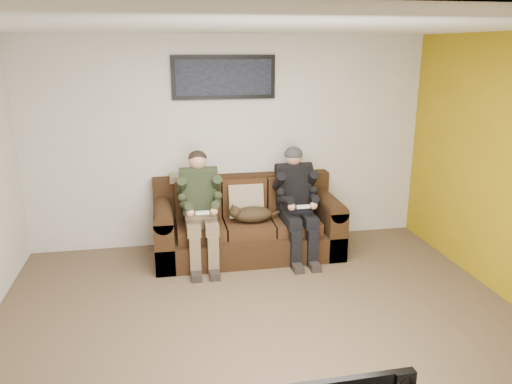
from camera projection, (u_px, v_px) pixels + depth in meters
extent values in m
plane|color=brown|center=(266.00, 331.00, 4.48)|extent=(5.00, 5.00, 0.00)
plane|color=silver|center=(268.00, 26.00, 3.75)|extent=(5.00, 5.00, 0.00)
plane|color=beige|center=(230.00, 143.00, 6.23)|extent=(5.00, 0.00, 5.00)
plane|color=beige|center=(384.00, 348.00, 1.99)|extent=(5.00, 0.00, 5.00)
cube|color=black|center=(248.00, 242.00, 6.11)|extent=(2.22, 0.96, 0.30)
cube|color=black|center=(242.00, 198.00, 6.34)|extent=(2.22, 0.20, 0.61)
cube|color=black|center=(164.00, 236.00, 5.89)|extent=(0.22, 0.96, 0.61)
cube|color=black|center=(326.00, 225.00, 6.24)|extent=(0.22, 0.96, 0.61)
cylinder|color=black|center=(163.00, 212.00, 5.80)|extent=(0.22, 0.96, 0.22)
cylinder|color=black|center=(327.00, 202.00, 6.16)|extent=(0.22, 0.96, 0.22)
cube|color=#3E2513|center=(201.00, 230.00, 5.89)|extent=(0.55, 0.61, 0.14)
cube|color=#3E2513|center=(198.00, 199.00, 6.08)|extent=(0.55, 0.14, 0.44)
cube|color=#3E2513|center=(248.00, 226.00, 6.00)|extent=(0.55, 0.61, 0.14)
cube|color=#3E2513|center=(244.00, 196.00, 6.19)|extent=(0.55, 0.14, 0.44)
cube|color=#3E2513|center=(294.00, 223.00, 6.10)|extent=(0.55, 0.61, 0.14)
cube|color=#3E2513|center=(289.00, 194.00, 6.29)|extent=(0.55, 0.14, 0.44)
cube|color=tan|center=(246.00, 201.00, 6.08)|extent=(0.42, 0.20, 0.42)
cube|color=tan|center=(188.00, 178.00, 6.11)|extent=(0.45, 0.22, 0.08)
cube|color=brown|center=(200.00, 219.00, 5.83)|extent=(0.36, 0.30, 0.14)
cube|color=#252E1C|center=(199.00, 192.00, 5.84)|extent=(0.40, 0.30, 0.53)
cylinder|color=#252E1C|center=(198.00, 174.00, 5.80)|extent=(0.44, 0.18, 0.18)
sphere|color=tan|center=(198.00, 161.00, 5.77)|extent=(0.21, 0.21, 0.21)
cube|color=brown|center=(193.00, 226.00, 5.62)|extent=(0.15, 0.42, 0.13)
cube|color=brown|center=(211.00, 225.00, 5.66)|extent=(0.15, 0.42, 0.13)
cube|color=brown|center=(195.00, 257.00, 5.51)|extent=(0.12, 0.13, 0.44)
cube|color=brown|center=(213.00, 255.00, 5.55)|extent=(0.12, 0.13, 0.44)
cube|color=black|center=(196.00, 275.00, 5.49)|extent=(0.11, 0.26, 0.08)
cube|color=black|center=(214.00, 273.00, 5.52)|extent=(0.11, 0.26, 0.08)
cylinder|color=#252E1C|center=(182.00, 186.00, 5.71)|extent=(0.11, 0.30, 0.28)
cylinder|color=#252E1C|center=(216.00, 185.00, 5.78)|extent=(0.11, 0.30, 0.28)
cylinder|color=#252E1C|center=(186.00, 205.00, 5.55)|extent=(0.14, 0.32, 0.15)
cylinder|color=#252E1C|center=(216.00, 204.00, 5.61)|extent=(0.14, 0.32, 0.15)
sphere|color=tan|center=(190.00, 213.00, 5.46)|extent=(0.09, 0.09, 0.09)
sphere|color=tan|center=(214.00, 211.00, 5.50)|extent=(0.09, 0.09, 0.09)
cube|color=white|center=(202.00, 213.00, 5.46)|extent=(0.15, 0.04, 0.03)
ellipsoid|color=black|center=(198.00, 158.00, 5.78)|extent=(0.22, 0.22, 0.17)
cube|color=black|center=(295.00, 213.00, 6.03)|extent=(0.36, 0.30, 0.14)
cube|color=black|center=(294.00, 187.00, 6.04)|extent=(0.40, 0.30, 0.53)
cylinder|color=black|center=(294.00, 170.00, 6.00)|extent=(0.44, 0.18, 0.18)
sphere|color=tan|center=(293.00, 157.00, 5.97)|extent=(0.21, 0.21, 0.21)
cube|color=black|center=(291.00, 220.00, 5.83)|extent=(0.15, 0.42, 0.13)
cube|color=black|center=(308.00, 219.00, 5.86)|extent=(0.15, 0.42, 0.13)
cube|color=black|center=(295.00, 249.00, 5.72)|extent=(0.12, 0.13, 0.44)
cube|color=black|center=(312.00, 248.00, 5.75)|extent=(0.12, 0.13, 0.44)
cube|color=black|center=(297.00, 266.00, 5.69)|extent=(0.11, 0.26, 0.08)
cube|color=black|center=(314.00, 265.00, 5.73)|extent=(0.11, 0.26, 0.08)
cylinder|color=black|center=(279.00, 182.00, 5.91)|extent=(0.11, 0.30, 0.28)
cylinder|color=black|center=(311.00, 180.00, 5.98)|extent=(0.11, 0.30, 0.28)
cylinder|color=black|center=(286.00, 200.00, 5.75)|extent=(0.14, 0.32, 0.15)
cylinder|color=black|center=(314.00, 198.00, 5.81)|extent=(0.14, 0.32, 0.15)
sphere|color=tan|center=(292.00, 207.00, 5.66)|extent=(0.09, 0.09, 0.09)
sphere|color=tan|center=(314.00, 206.00, 5.71)|extent=(0.09, 0.09, 0.09)
cube|color=white|center=(303.00, 207.00, 5.67)|extent=(0.15, 0.04, 0.03)
ellipsoid|color=black|center=(293.00, 154.00, 5.97)|extent=(0.22, 0.22, 0.19)
ellipsoid|color=#402F19|center=(253.00, 214.00, 5.92)|extent=(0.47, 0.26, 0.19)
sphere|color=#402F19|center=(235.00, 212.00, 5.83)|extent=(0.14, 0.14, 0.14)
cone|color=#402F19|center=(234.00, 207.00, 5.78)|extent=(0.04, 0.04, 0.04)
cone|color=#402F19|center=(233.00, 205.00, 5.84)|extent=(0.04, 0.04, 0.04)
cylinder|color=#402F19|center=(272.00, 215.00, 6.02)|extent=(0.26, 0.13, 0.08)
cube|color=black|center=(224.00, 77.00, 5.97)|extent=(1.25, 0.04, 0.52)
cube|color=black|center=(224.00, 77.00, 5.94)|extent=(1.15, 0.01, 0.42)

